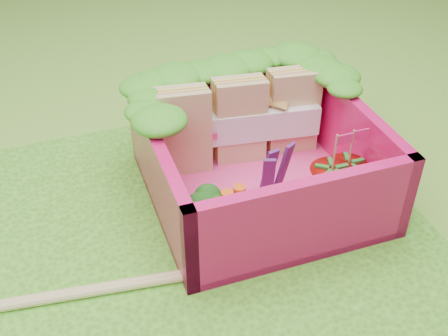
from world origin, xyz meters
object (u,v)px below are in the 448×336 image
bento_box (259,157)px  strawberry_right (346,179)px  strawberry_left (330,186)px  broccoli (205,207)px  sandwich_stack (240,121)px

bento_box → strawberry_right: 0.54m
strawberry_left → broccoli: bearing=179.6°
sandwich_stack → strawberry_right: bearing=-52.3°
sandwich_stack → strawberry_left: bearing=-62.8°
sandwich_stack → strawberry_left: (0.33, -0.63, -0.15)m
broccoli → strawberry_left: strawberry_left is taller
broccoli → strawberry_left: 0.77m
strawberry_left → strawberry_right: size_ratio=1.05×
bento_box → broccoli: bento_box is taller
bento_box → sandwich_stack: (0.01, 0.34, 0.06)m
sandwich_stack → strawberry_right: 0.76m
sandwich_stack → broccoli: (-0.44, -0.63, -0.09)m
broccoli → strawberry_left: size_ratio=0.65×
sandwich_stack → broccoli: bearing=-125.1°
broccoli → strawberry_left: (0.77, -0.00, -0.06)m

